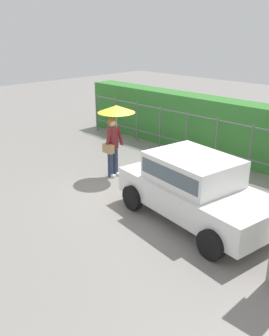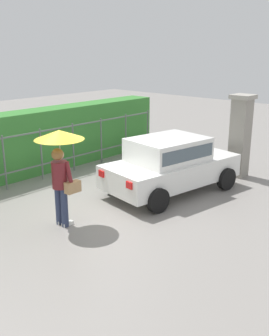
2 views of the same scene
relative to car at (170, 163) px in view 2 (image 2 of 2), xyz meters
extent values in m
plane|color=gray|center=(-1.87, 0.46, -0.80)|extent=(40.00, 40.00, 0.00)
cube|color=white|center=(0.06, -0.01, -0.22)|extent=(3.90, 2.17, 0.60)
cube|color=white|center=(-0.09, 0.01, 0.38)|extent=(2.09, 1.70, 0.60)
cube|color=#4C5B66|center=(-0.09, 0.01, 0.40)|extent=(1.94, 1.70, 0.33)
cylinder|color=black|center=(1.42, 0.64, -0.50)|extent=(0.62, 0.27, 0.60)
cylinder|color=black|center=(1.17, -1.02, -0.50)|extent=(0.62, 0.27, 0.60)
cylinder|color=black|center=(-1.05, 1.01, -0.50)|extent=(0.62, 0.27, 0.60)
cylinder|color=black|center=(-1.30, -0.66, -0.50)|extent=(0.62, 0.27, 0.60)
cube|color=red|center=(-1.70, 0.81, -0.07)|extent=(0.09, 0.21, 0.16)
cube|color=red|center=(-1.86, -0.28, -0.07)|extent=(0.09, 0.21, 0.16)
cylinder|color=#2D3856|center=(-3.23, 0.53, -0.37)|extent=(0.15, 0.15, 0.86)
cylinder|color=#2D3856|center=(-3.23, 0.33, -0.37)|extent=(0.15, 0.15, 0.86)
cube|color=white|center=(-3.17, 0.53, -0.76)|extent=(0.26, 0.10, 0.08)
cube|color=white|center=(-3.17, 0.33, -0.76)|extent=(0.26, 0.10, 0.08)
cylinder|color=maroon|center=(-3.23, 0.43, 0.35)|extent=(0.34, 0.34, 0.58)
sphere|color=#DBAD89|center=(-3.23, 0.43, 0.78)|extent=(0.22, 0.22, 0.22)
sphere|color=olive|center=(-3.26, 0.43, 0.80)|extent=(0.25, 0.25, 0.25)
cylinder|color=maroon|center=(-3.15, 0.65, 0.37)|extent=(0.09, 0.23, 0.56)
cylinder|color=maroon|center=(-3.15, 0.21, 0.37)|extent=(0.09, 0.23, 0.56)
cylinder|color=#B2B2B7|center=(-3.13, 0.51, 0.69)|extent=(0.02, 0.02, 0.77)
cone|color=yellow|center=(-3.13, 0.51, 1.17)|extent=(1.04, 1.04, 0.20)
cube|color=tan|center=(-3.11, 0.17, 0.11)|extent=(0.34, 0.16, 0.24)
cube|color=gray|center=(2.47, -0.66, 0.35)|extent=(0.48, 0.48, 2.30)
cube|color=#9E998E|center=(2.47, -0.66, 1.56)|extent=(0.60, 0.60, 0.12)
cylinder|color=#59605B|center=(-2.85, 3.36, -0.05)|extent=(0.05, 0.05, 1.50)
cylinder|color=#59605B|center=(-1.68, 3.36, -0.05)|extent=(0.05, 0.05, 1.50)
cylinder|color=#59605B|center=(-0.51, 3.36, -0.05)|extent=(0.05, 0.05, 1.50)
cylinder|color=#59605B|center=(0.66, 3.36, -0.05)|extent=(0.05, 0.05, 1.50)
cylinder|color=#59605B|center=(1.83, 3.36, -0.05)|extent=(0.05, 0.05, 1.50)
cylinder|color=#59605B|center=(3.01, 3.36, -0.05)|extent=(0.05, 0.05, 1.50)
cube|color=#59605B|center=(-2.27, 3.36, 0.62)|extent=(10.55, 0.03, 0.04)
cube|color=#59605B|center=(-2.27, 3.36, -0.35)|extent=(10.55, 0.03, 0.04)
cube|color=#387F33|center=(-2.27, 4.15, 0.15)|extent=(11.55, 0.90, 1.90)
camera|label=1|loc=(4.39, -6.21, 3.31)|focal=39.60mm
camera|label=2|loc=(-8.00, -6.06, 2.91)|focal=42.46mm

